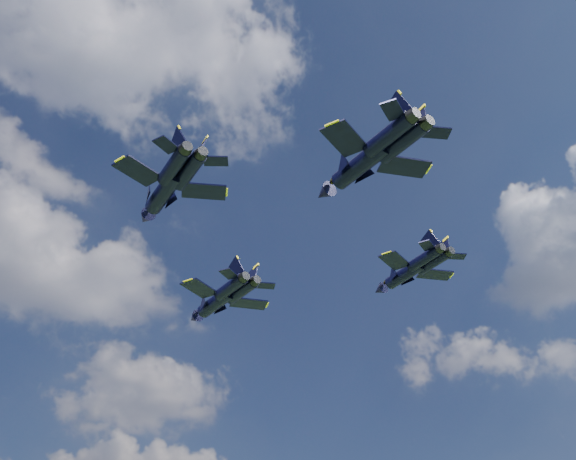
# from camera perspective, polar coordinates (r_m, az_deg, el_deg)

# --- Properties ---
(jet_lead) EXTENTS (12.69, 17.11, 4.03)m
(jet_lead) POSITION_cam_1_polar(r_m,az_deg,el_deg) (99.13, -5.84, -5.76)
(jet_lead) COLOR black
(jet_left) EXTENTS (12.43, 16.29, 3.85)m
(jet_left) POSITION_cam_1_polar(r_m,az_deg,el_deg) (77.86, -9.88, 2.87)
(jet_left) COLOR black
(jet_right) EXTENTS (11.20, 14.92, 3.51)m
(jet_right) POSITION_cam_1_polar(r_m,az_deg,el_deg) (93.85, 9.07, -3.51)
(jet_right) COLOR black
(jet_slot) EXTENTS (12.90, 17.36, 4.09)m
(jet_slot) POSITION_cam_1_polar(r_m,az_deg,el_deg) (73.69, 5.51, 5.04)
(jet_slot) COLOR black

